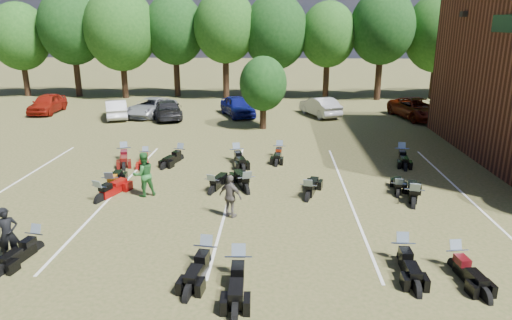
# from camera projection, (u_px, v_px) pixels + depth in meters

# --- Properties ---
(ground) EXTENTS (160.00, 160.00, 0.00)m
(ground) POSITION_uv_depth(u_px,v_px,m) (304.00, 224.00, 16.67)
(ground) COLOR brown
(ground) RESTS_ON ground
(car_0) EXTENTS (2.09, 4.65, 1.55)m
(car_0) POSITION_uv_depth(u_px,v_px,m) (47.00, 103.00, 36.81)
(car_0) COLOR maroon
(car_0) RESTS_ON ground
(car_1) EXTENTS (2.91, 4.50, 1.40)m
(car_1) POSITION_uv_depth(u_px,v_px,m) (116.00, 109.00, 34.85)
(car_1) COLOR silver
(car_1) RESTS_ON ground
(car_2) EXTENTS (3.64, 5.44, 1.39)m
(car_2) POSITION_uv_depth(u_px,v_px,m) (151.00, 107.00, 35.65)
(car_2) COLOR gray
(car_2) RESTS_ON ground
(car_3) EXTENTS (3.39, 5.26, 1.42)m
(car_3) POSITION_uv_depth(u_px,v_px,m) (167.00, 109.00, 34.72)
(car_3) COLOR black
(car_3) RESTS_ON ground
(car_4) EXTENTS (3.47, 4.92, 1.56)m
(car_4) POSITION_uv_depth(u_px,v_px,m) (238.00, 106.00, 35.62)
(car_4) COLOR navy
(car_4) RESTS_ON ground
(car_5) EXTENTS (3.18, 4.75, 1.48)m
(car_5) POSITION_uv_depth(u_px,v_px,m) (320.00, 106.00, 35.68)
(car_5) COLOR #B5B4AF
(car_5) RESTS_ON ground
(car_6) EXTENTS (3.82, 5.98, 1.54)m
(car_6) POSITION_uv_depth(u_px,v_px,m) (417.00, 109.00, 34.60)
(car_6) COLOR #4F1004
(car_6) RESTS_ON ground
(car_7) EXTENTS (2.62, 5.21, 1.45)m
(car_7) POSITION_uv_depth(u_px,v_px,m) (448.00, 111.00, 33.84)
(car_7) COLOR #3B3A40
(car_7) RESTS_ON ground
(person_black) EXTENTS (0.75, 0.71, 1.72)m
(person_black) POSITION_uv_depth(u_px,v_px,m) (8.00, 234.00, 13.91)
(person_black) COLOR black
(person_black) RESTS_ON ground
(person_green) EXTENTS (1.17, 1.12, 1.91)m
(person_green) POSITION_uv_depth(u_px,v_px,m) (144.00, 174.00, 19.09)
(person_green) COLOR #246128
(person_green) RESTS_ON ground
(person_grey) EXTENTS (1.05, 0.82, 1.66)m
(person_grey) POSITION_uv_depth(u_px,v_px,m) (231.00, 196.00, 17.00)
(person_grey) COLOR #564F49
(person_grey) RESTS_ON ground
(motorcycle_1) EXTENTS (1.05, 2.24, 1.20)m
(motorcycle_1) POSITION_uv_depth(u_px,v_px,m) (37.00, 250.00, 14.73)
(motorcycle_1) COLOR black
(motorcycle_1) RESTS_ON ground
(motorcycle_2) EXTENTS (1.06, 2.45, 1.32)m
(motorcycle_2) POSITION_uv_depth(u_px,v_px,m) (206.00, 265.00, 13.82)
(motorcycle_2) COLOR black
(motorcycle_2) RESTS_ON ground
(motorcycle_3) EXTENTS (0.89, 2.55, 1.41)m
(motorcycle_3) POSITION_uv_depth(u_px,v_px,m) (239.00, 278.00, 13.13)
(motorcycle_3) COLOR black
(motorcycle_3) RESTS_ON ground
(motorcycle_4) EXTENTS (0.77, 2.35, 1.30)m
(motorcycle_4) POSITION_uv_depth(u_px,v_px,m) (401.00, 262.00, 14.02)
(motorcycle_4) COLOR black
(motorcycle_4) RESTS_ON ground
(motorcycle_5) EXTENTS (1.00, 2.29, 1.24)m
(motorcycle_5) POSITION_uv_depth(u_px,v_px,m) (454.00, 268.00, 13.64)
(motorcycle_5) COLOR black
(motorcycle_5) RESTS_ON ground
(motorcycle_7) EXTENTS (1.49, 2.50, 1.33)m
(motorcycle_7) POSITION_uv_depth(u_px,v_px,m) (101.00, 201.00, 18.74)
(motorcycle_7) COLOR maroon
(motorcycle_7) RESTS_ON ground
(motorcycle_8) EXTENTS (0.94, 2.40, 1.31)m
(motorcycle_8) POSITION_uv_depth(u_px,v_px,m) (111.00, 192.00, 19.80)
(motorcycle_8) COLOR black
(motorcycle_8) RESTS_ON ground
(motorcycle_9) EXTENTS (1.22, 2.30, 1.22)m
(motorcycle_9) POSITION_uv_depth(u_px,v_px,m) (212.00, 193.00, 19.66)
(motorcycle_9) COLOR black
(motorcycle_9) RESTS_ON ground
(motorcycle_10) EXTENTS (1.52, 2.58, 1.37)m
(motorcycle_10) POSITION_uv_depth(u_px,v_px,m) (247.00, 192.00, 19.75)
(motorcycle_10) COLOR black
(motorcycle_10) RESTS_ON ground
(motorcycle_11) EXTENTS (1.31, 2.44, 1.30)m
(motorcycle_11) POSITION_uv_depth(u_px,v_px,m) (308.00, 200.00, 18.92)
(motorcycle_11) COLOR black
(motorcycle_11) RESTS_ON ground
(motorcycle_12) EXTENTS (1.07, 2.12, 1.13)m
(motorcycle_12) POSITION_uv_depth(u_px,v_px,m) (397.00, 196.00, 19.33)
(motorcycle_12) COLOR black
(motorcycle_12) RESTS_ON ground
(motorcycle_13) EXTENTS (1.35, 2.63, 1.40)m
(motorcycle_13) POSITION_uv_depth(u_px,v_px,m) (413.00, 206.00, 18.27)
(motorcycle_13) COLOR black
(motorcycle_13) RESTS_ON ground
(motorcycle_14) EXTENTS (1.42, 2.49, 1.32)m
(motorcycle_14) POSITION_uv_depth(u_px,v_px,m) (125.00, 160.00, 24.45)
(motorcycle_14) COLOR #510D0B
(motorcycle_14) RESTS_ON ground
(motorcycle_15) EXTENTS (0.91, 2.07, 1.11)m
(motorcycle_15) POSITION_uv_depth(u_px,v_px,m) (146.00, 161.00, 24.11)
(motorcycle_15) COLOR maroon
(motorcycle_15) RESTS_ON ground
(motorcycle_16) EXTENTS (1.35, 2.34, 1.25)m
(motorcycle_16) POSITION_uv_depth(u_px,v_px,m) (180.00, 160.00, 24.40)
(motorcycle_16) COLOR black
(motorcycle_16) RESTS_ON ground
(motorcycle_17) EXTENTS (0.92, 2.29, 1.24)m
(motorcycle_17) POSITION_uv_depth(u_px,v_px,m) (279.00, 157.00, 24.98)
(motorcycle_17) COLOR black
(motorcycle_17) RESTS_ON ground
(motorcycle_18) EXTENTS (1.37, 2.50, 1.33)m
(motorcycle_18) POSITION_uv_depth(u_px,v_px,m) (237.00, 161.00, 24.22)
(motorcycle_18) COLOR black
(motorcycle_18) RESTS_ON ground
(motorcycle_19) EXTENTS (1.06, 2.44, 1.31)m
(motorcycle_19) POSITION_uv_depth(u_px,v_px,m) (401.00, 160.00, 24.37)
(motorcycle_19) COLOR black
(motorcycle_19) RESTS_ON ground
(tree_line) EXTENTS (56.00, 6.00, 9.79)m
(tree_line) POSITION_uv_depth(u_px,v_px,m) (278.00, 31.00, 42.61)
(tree_line) COLOR black
(tree_line) RESTS_ON ground
(young_tree_midfield) EXTENTS (3.20, 3.20, 4.70)m
(young_tree_midfield) POSITION_uv_depth(u_px,v_px,m) (263.00, 84.00, 30.68)
(young_tree_midfield) COLOR black
(young_tree_midfield) RESTS_ON ground
(parking_lines) EXTENTS (20.10, 14.00, 0.01)m
(parking_lines) POSITION_uv_depth(u_px,v_px,m) (231.00, 193.00, 19.66)
(parking_lines) COLOR silver
(parking_lines) RESTS_ON ground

